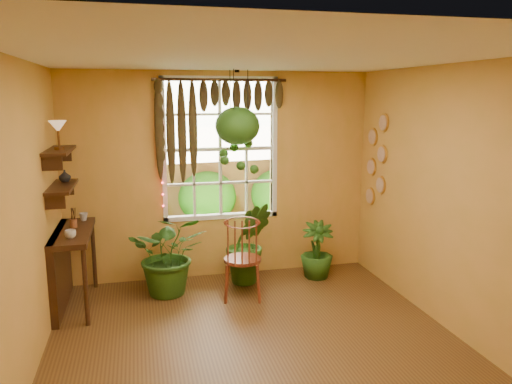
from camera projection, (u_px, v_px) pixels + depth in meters
floor at (263, 356)px, 4.64m from camera, size 4.50×4.50×0.00m
ceiling at (264, 57)px, 4.13m from camera, size 4.50×4.50×0.00m
wall_back at (221, 176)px, 6.54m from camera, size 4.00×0.00×4.00m
wall_left at (18, 229)px, 3.93m from camera, size 0.00×4.50×4.50m
wall_right at (462, 204)px, 4.84m from camera, size 0.00×4.50×4.50m
window at (220, 149)px, 6.50m from camera, size 1.52×0.10×1.86m
valance_vine at (214, 104)px, 6.26m from camera, size 1.70×0.12×1.10m
string_lights at (161, 147)px, 6.23m from camera, size 0.03×0.03×1.54m
wall_plates at (376, 161)px, 6.51m from camera, size 0.04×0.32×1.10m
counter_ledge at (64, 261)px, 5.63m from camera, size 0.40×1.20×0.90m
shelf_lower at (62, 187)px, 5.48m from camera, size 0.25×0.90×0.04m
shelf_upper at (59, 151)px, 5.40m from camera, size 0.25×0.90×0.04m
backyard at (197, 146)px, 11.02m from camera, size 14.00×10.00×12.00m
windsor_chair at (243, 270)px, 5.92m from camera, size 0.53×0.56×1.20m
potted_plant_left at (170, 254)px, 6.02m from camera, size 1.02×0.91×1.01m
potted_plant_mid at (249, 243)px, 6.38m from camera, size 0.62×0.52×1.06m
potted_plant_right at (317, 250)px, 6.59m from camera, size 0.49×0.49×0.76m
hanging_basket at (237, 131)px, 6.23m from camera, size 0.56×0.56×1.31m
cup_a at (70, 234)px, 5.26m from camera, size 0.15×0.15×0.09m
cup_b at (84, 217)px, 6.01m from camera, size 0.13×0.13×0.09m
brush_jar at (73, 218)px, 5.69m from camera, size 0.08×0.08×0.29m
shelf_vase at (65, 176)px, 5.67m from camera, size 0.15×0.15×0.14m
tiffany_lamp at (58, 128)px, 5.27m from camera, size 0.19×0.19×0.31m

